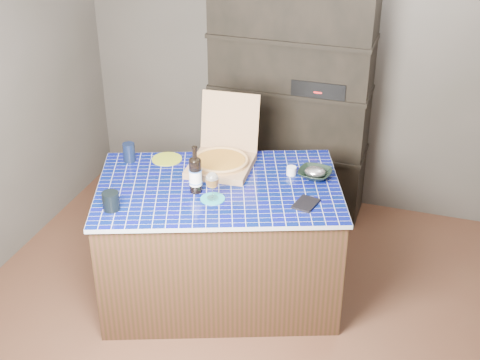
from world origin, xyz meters
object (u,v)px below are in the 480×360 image
(pizza_box, at_px, (222,159))
(mead_bottle, at_px, (195,174))
(bowl, at_px, (315,174))
(wine_glass, at_px, (212,181))
(dvd_case, at_px, (306,204))
(kitchen_island, at_px, (220,241))

(pizza_box, bearing_deg, mead_bottle, -100.84)
(bowl, bearing_deg, wine_glass, -138.89)
(mead_bottle, distance_m, bowl, 0.78)
(wine_glass, xyz_separation_m, dvd_case, (0.55, 0.11, -0.12))
(dvd_case, bearing_deg, pizza_box, 166.50)
(bowl, bearing_deg, mead_bottle, -148.58)
(kitchen_island, distance_m, wine_glass, 0.57)
(mead_bottle, relative_size, wine_glass, 1.72)
(pizza_box, xyz_separation_m, mead_bottle, (-0.05, -0.35, 0.06))
(pizza_box, height_order, wine_glass, pizza_box)
(pizza_box, bearing_deg, dvd_case, -28.87)
(mead_bottle, bearing_deg, wine_glass, -24.19)
(kitchen_island, xyz_separation_m, mead_bottle, (-0.11, -0.11, 0.54))
(kitchen_island, relative_size, pizza_box, 3.48)
(dvd_case, bearing_deg, bowl, 105.50)
(dvd_case, xyz_separation_m, bowl, (-0.02, 0.35, 0.02))
(mead_bottle, xyz_separation_m, dvd_case, (0.68, 0.05, -0.11))
(bowl, bearing_deg, kitchen_island, -151.85)
(mead_bottle, bearing_deg, bowl, 31.42)
(pizza_box, height_order, mead_bottle, pizza_box)
(kitchen_island, relative_size, bowl, 8.39)
(kitchen_island, xyz_separation_m, dvd_case, (0.57, -0.06, 0.42))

